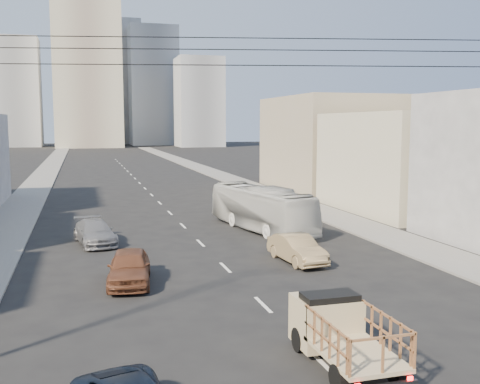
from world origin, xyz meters
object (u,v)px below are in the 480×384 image
city_bus (261,208)px  sedan_grey (95,232)px  sedan_brown (129,267)px  sedan_tan (297,249)px  flatbed_pickup (342,328)px

city_bus → sedan_grey: city_bus is taller
sedan_brown → sedan_tan: 8.79m
city_bus → sedan_tan: size_ratio=2.46×
flatbed_pickup → city_bus: (4.28, 20.86, 0.38)m
sedan_tan → sedan_brown: bearing=-174.8°
sedan_brown → sedan_tan: (8.63, 1.66, -0.06)m
sedan_brown → sedan_grey: bearing=105.1°
flatbed_pickup → sedan_grey: size_ratio=0.91×
flatbed_pickup → sedan_tan: 12.37m
sedan_grey → sedan_brown: bearing=-91.4°
sedan_tan → flatbed_pickup: bearing=-111.2°
flatbed_pickup → city_bus: 21.30m
city_bus → sedan_grey: size_ratio=2.20×
flatbed_pickup → sedan_tan: flatbed_pickup is taller
city_bus → sedan_grey: bearing=176.9°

